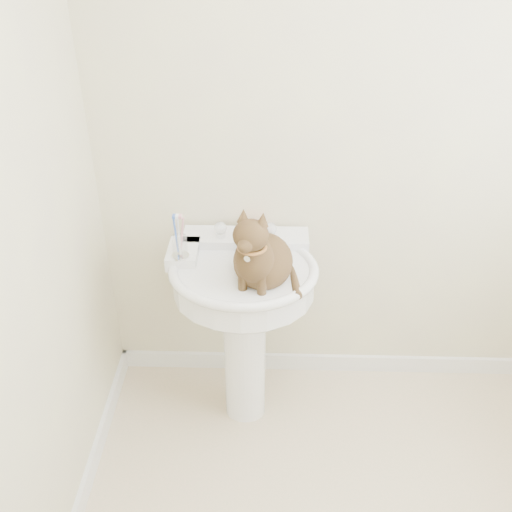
{
  "coord_description": "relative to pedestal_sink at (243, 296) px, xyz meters",
  "views": [
    {
      "loc": [
        -0.36,
        -1.15,
        2.12
      ],
      "look_at": [
        -0.42,
        0.77,
        0.88
      ],
      "focal_mm": 42.0,
      "sensor_mm": 36.0,
      "label": 1
    }
  ],
  "objects": [
    {
      "name": "baseboard_back",
      "position": [
        0.47,
        0.28,
        -0.61
      ],
      "size": [
        2.2,
        0.02,
        0.09
      ],
      "primitive_type": "cube",
      "color": "white",
      "rests_on": "floor"
    },
    {
      "name": "soap_bar",
      "position": [
        0.03,
        0.24,
        0.19
      ],
      "size": [
        0.09,
        0.06,
        0.03
      ],
      "primitive_type": "cube",
      "rotation": [
        0.0,
        0.0,
        -0.01
      ],
      "color": "red",
      "rests_on": "pedestal_sink"
    },
    {
      "name": "cat",
      "position": [
        0.07,
        -0.08,
        0.24
      ],
      "size": [
        0.25,
        0.32,
        0.46
      ],
      "rotation": [
        0.0,
        0.0,
        -0.34
      ],
      "color": "#4C3E1C",
      "rests_on": "pedestal_sink"
    },
    {
      "name": "faucet",
      "position": [
        0.0,
        0.15,
        0.22
      ],
      "size": [
        0.28,
        0.12,
        0.14
      ],
      "color": "silver",
      "rests_on": "pedestal_sink"
    },
    {
      "name": "pedestal_sink",
      "position": [
        0.0,
        0.0,
        0.0
      ],
      "size": [
        0.61,
        0.6,
        0.84
      ],
      "color": "white",
      "rests_on": "floor"
    },
    {
      "name": "wall_back",
      "position": [
        0.47,
        0.29,
        0.59
      ],
      "size": [
        2.2,
        0.0,
        2.5
      ],
      "primitive_type": null,
      "color": "beige",
      "rests_on": "ground"
    },
    {
      "name": "toothbrush_cup",
      "position": [
        -0.25,
        0.01,
        0.23
      ],
      "size": [
        0.07,
        0.07,
        0.19
      ],
      "rotation": [
        0.0,
        0.0,
        -0.15
      ],
      "color": "silver",
      "rests_on": "pedestal_sink"
    }
  ]
}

